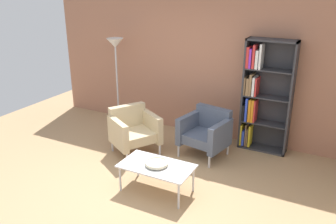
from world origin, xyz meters
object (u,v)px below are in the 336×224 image
Objects in this scene: armchair_by_bookshelf at (133,130)px; floor_lamp_torchiere at (116,54)px; coffee_table_low at (157,167)px; decorative_bowl at (157,163)px; armchair_spare_guest at (206,132)px; bookshelf_tall at (261,96)px.

armchair_by_bookshelf is 1.69m from floor_lamp_torchiere.
decorative_bowl reaches higher than coffee_table_low.
armchair_spare_guest is at bearing 82.39° from coffee_table_low.
bookshelf_tall is 5.94× the size of decorative_bowl.
armchair_spare_guest reaches higher than decorative_bowl.
floor_lamp_torchiere is (-1.89, 1.79, 1.01)m from decorative_bowl.
coffee_table_low is 1.27m from armchair_by_bookshelf.
decorative_bowl is (-0.89, -2.01, -0.52)m from bookshelf_tall.
armchair_spare_guest is (-0.71, -0.66, -0.54)m from bookshelf_tall.
bookshelf_tall is at bearing 4.51° from floor_lamp_torchiere.
coffee_table_low is at bearing -86.79° from armchair_spare_guest.
armchair_spare_guest is at bearing -35.69° from armchair_by_bookshelf.
bookshelf_tall is at bearing -27.06° from armchair_by_bookshelf.
armchair_spare_guest is at bearing -12.03° from floor_lamp_torchiere.
coffee_table_low is 0.07m from decorative_bowl.
armchair_spare_guest is (0.18, 1.35, 0.05)m from coffee_table_low.
armchair_spare_guest and armchair_by_bookshelf have the same top height.
decorative_bowl is 1.27m from armchair_by_bookshelf.
armchair_by_bookshelf is at bearing 137.08° from coffee_table_low.
armchair_by_bookshelf is (-0.93, 0.87, 0.05)m from coffee_table_low.
armchair_by_bookshelf is at bearing -145.57° from armchair_spare_guest.
floor_lamp_torchiere reaches higher than armchair_spare_guest.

